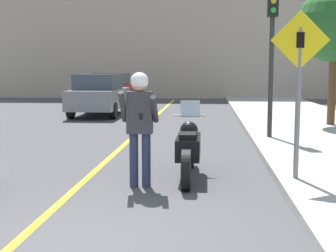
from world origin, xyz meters
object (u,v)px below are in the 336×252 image
object	(u,v)px
person_biker	(140,116)
street_tree	(335,25)
parked_car_grey	(99,95)
parked_car_red	(113,88)
crossing_sign	(299,79)
traffic_light	(272,33)
motorcycle	(189,149)

from	to	relation	value
person_biker	street_tree	world-z (taller)	street_tree
parked_car_grey	street_tree	bearing A→B (deg)	-23.78
parked_car_grey	parked_car_red	distance (m)	6.15
crossing_sign	parked_car_red	size ratio (longest dim) A/B	0.63
crossing_sign	street_tree	world-z (taller)	street_tree
traffic_light	street_tree	bearing A→B (deg)	52.15
motorcycle	traffic_light	xyz separation A→B (m)	(1.92, 4.12, 2.27)
crossing_sign	parked_car_grey	world-z (taller)	crossing_sign
motorcycle	street_tree	distance (m)	8.66
motorcycle	parked_car_grey	bearing A→B (deg)	110.79
crossing_sign	parked_car_grey	xyz separation A→B (m)	(-5.80, 11.22, -0.88)
crossing_sign	parked_car_grey	bearing A→B (deg)	117.34
street_tree	traffic_light	bearing A→B (deg)	-127.85
crossing_sign	traffic_light	distance (m)	4.76
motorcycle	person_biker	size ratio (longest dim) A/B	1.27
crossing_sign	traffic_light	bearing A→B (deg)	87.71
traffic_light	street_tree	distance (m)	3.75
person_biker	street_tree	bearing A→B (deg)	57.49
traffic_light	motorcycle	bearing A→B (deg)	-115.02
crossing_sign	motorcycle	bearing A→B (deg)	163.43
parked_car_grey	parked_car_red	world-z (taller)	same
person_biker	street_tree	size ratio (longest dim) A/B	0.43
crossing_sign	parked_car_grey	size ratio (longest dim) A/B	0.63
person_biker	parked_car_grey	distance (m)	11.89
traffic_light	parked_car_grey	size ratio (longest dim) A/B	0.90
parked_car_red	traffic_light	bearing A→B (deg)	-62.22
traffic_light	parked_car_red	world-z (taller)	traffic_light
crossing_sign	street_tree	bearing A→B (deg)	71.95
parked_car_grey	motorcycle	bearing A→B (deg)	-69.21
motorcycle	parked_car_grey	size ratio (longest dim) A/B	0.56
motorcycle	person_biker	bearing A→B (deg)	-136.33
motorcycle	traffic_light	distance (m)	5.08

